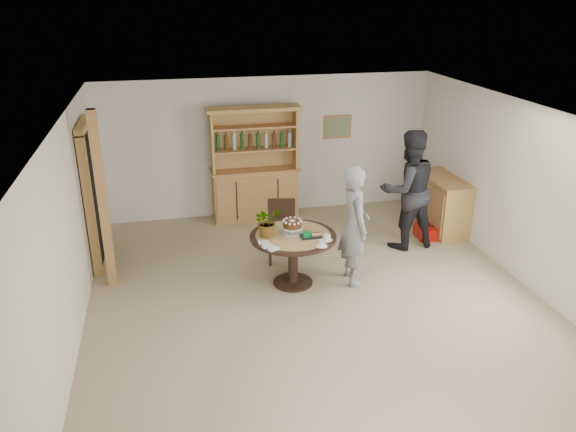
# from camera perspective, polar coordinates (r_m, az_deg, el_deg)

# --- Properties ---
(ground) EXTENTS (7.00, 7.00, 0.00)m
(ground) POSITION_cam_1_polar(r_m,az_deg,el_deg) (7.56, 3.14, -9.02)
(ground) COLOR tan
(ground) RESTS_ON ground
(room_shell) EXTENTS (6.04, 7.04, 2.52)m
(room_shell) POSITION_cam_1_polar(r_m,az_deg,el_deg) (6.84, 3.45, 3.60)
(room_shell) COLOR white
(room_shell) RESTS_ON ground
(doorway) EXTENTS (0.13, 1.10, 2.18)m
(doorway) POSITION_cam_1_polar(r_m,az_deg,el_deg) (8.75, -19.34, 2.17)
(doorway) COLOR black
(doorway) RESTS_ON ground
(pine_post) EXTENTS (0.12, 0.12, 2.50)m
(pine_post) POSITION_cam_1_polar(r_m,az_deg,el_deg) (7.92, -18.32, 1.37)
(pine_post) COLOR tan
(pine_post) RESTS_ON ground
(hutch) EXTENTS (1.62, 0.54, 2.04)m
(hutch) POSITION_cam_1_polar(r_m,az_deg,el_deg) (10.10, -3.40, 3.51)
(hutch) COLOR tan
(hutch) RESTS_ON ground
(sideboard) EXTENTS (0.54, 1.26, 0.94)m
(sideboard) POSITION_cam_1_polar(r_m,az_deg,el_deg) (10.00, 15.31, 1.23)
(sideboard) COLOR tan
(sideboard) RESTS_ON ground
(dining_table) EXTENTS (1.20, 1.20, 0.76)m
(dining_table) POSITION_cam_1_polar(r_m,az_deg,el_deg) (7.79, 0.52, -2.94)
(dining_table) COLOR black
(dining_table) RESTS_ON ground
(dining_chair) EXTENTS (0.49, 0.49, 0.95)m
(dining_chair) POSITION_cam_1_polar(r_m,az_deg,el_deg) (8.56, -0.65, -1.06)
(dining_chair) COLOR black
(dining_chair) RESTS_ON ground
(birthday_cake) EXTENTS (0.30, 0.30, 0.20)m
(birthday_cake) POSITION_cam_1_polar(r_m,az_deg,el_deg) (7.73, 0.44, -0.92)
(birthday_cake) COLOR white
(birthday_cake) RESTS_ON dining_table
(flower_vase) EXTENTS (0.47, 0.44, 0.42)m
(flower_vase) POSITION_cam_1_polar(r_m,az_deg,el_deg) (7.63, -2.12, -0.54)
(flower_vase) COLOR #3F7233
(flower_vase) RESTS_ON dining_table
(gift_tray) EXTENTS (0.30, 0.20, 0.08)m
(gift_tray) POSITION_cam_1_polar(r_m,az_deg,el_deg) (7.66, 2.30, -1.95)
(gift_tray) COLOR black
(gift_tray) RESTS_ON dining_table
(coffee_cup_a) EXTENTS (0.15, 0.15, 0.09)m
(coffee_cup_a) POSITION_cam_1_polar(r_m,az_deg,el_deg) (7.56, 3.97, -2.20)
(coffee_cup_a) COLOR white
(coffee_cup_a) RESTS_ON dining_table
(coffee_cup_b) EXTENTS (0.15, 0.15, 0.08)m
(coffee_cup_b) POSITION_cam_1_polar(r_m,az_deg,el_deg) (7.39, 3.44, -2.85)
(coffee_cup_b) COLOR white
(coffee_cup_b) RESTS_ON dining_table
(napkins) EXTENTS (0.24, 0.33, 0.03)m
(napkins) POSITION_cam_1_polar(r_m,az_deg,el_deg) (7.37, -2.03, -3.04)
(napkins) COLOR white
(napkins) RESTS_ON dining_table
(teen_boy) EXTENTS (0.43, 0.64, 1.72)m
(teen_boy) POSITION_cam_1_polar(r_m,az_deg,el_deg) (7.83, 6.77, -0.94)
(teen_boy) COLOR slate
(teen_boy) RESTS_ON ground
(adult_person) EXTENTS (1.00, 0.81, 1.93)m
(adult_person) POSITION_cam_1_polar(r_m,az_deg,el_deg) (9.04, 12.08, 2.62)
(adult_person) COLOR black
(adult_person) RESTS_ON ground
(red_suitcase) EXTENTS (0.63, 0.44, 0.21)m
(red_suitcase) POSITION_cam_1_polar(r_m,az_deg,el_deg) (9.79, 14.63, -1.52)
(red_suitcase) COLOR #B81109
(red_suitcase) RESTS_ON ground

